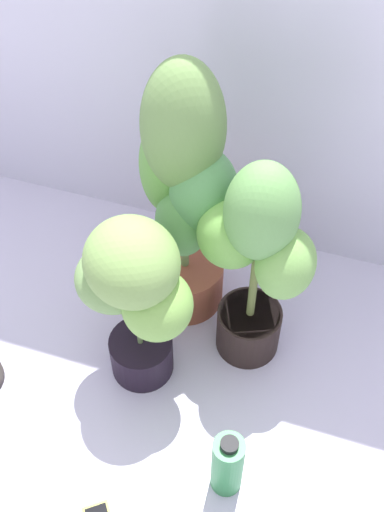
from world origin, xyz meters
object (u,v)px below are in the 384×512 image
Objects in this scene: nutrient_bottle at (227,464)px; potted_plant_back_center at (185,191)px; potted_plant_back_right at (256,256)px; potted_plant_center at (135,290)px.

potted_plant_back_center is at bearing 117.94° from nutrient_bottle.
nutrient_bottle is (0.07, -0.51, -0.35)m from potted_plant_back_right.
potted_plant_center is 0.58m from nutrient_bottle.
potted_plant_center reaches higher than nutrient_bottle.
potted_plant_center is (-0.05, -0.33, -0.12)m from potted_plant_back_center.
potted_plant_back_center reaches higher than potted_plant_center.
potted_plant_back_right is 0.62m from nutrient_bottle.
potted_plant_back_right reaches higher than nutrient_bottle.
potted_plant_back_center is at bearing 81.38° from potted_plant_center.
potted_plant_back_center is 0.35m from potted_plant_center.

